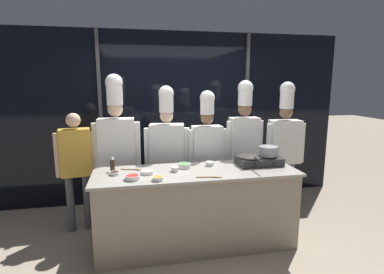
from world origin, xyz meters
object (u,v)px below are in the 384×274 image
Objects in this scene: prep_bowl_shrimp at (147,172)px; portable_stove at (259,161)px; serving_spoon_solid at (214,177)px; person_guest at (76,160)px; serving_spoon_slotted at (135,169)px; chef_head at (117,142)px; chef_sous at (167,147)px; stock_pot at (269,151)px; prep_bowl_scallions at (184,165)px; chef_pastry at (244,138)px; squeeze_bottle_soy at (112,164)px; prep_bowl_carrots at (158,178)px; prep_bowl_bell_pepper at (132,177)px; frying_pan at (250,156)px; chef_line at (207,147)px; chef_apprentice at (285,141)px; prep_bowl_chicken at (175,169)px; prep_bowl_noodles at (210,163)px; prep_bowl_soy_glaze at (114,173)px.

portable_stove is at bearing 4.23° from prep_bowl_shrimp.
serving_spoon_solid is 1.82m from person_guest.
chef_head reaches higher than serving_spoon_slotted.
chef_head reaches higher than chef_sous.
stock_pot is 1.06m from prep_bowl_scallions.
chef_pastry is at bearing 19.57° from serving_spoon_slotted.
stock_pot is 2.43m from person_guest.
squeeze_bottle_soy reaches higher than portable_stove.
prep_bowl_bell_pepper is at bearing 162.06° from prep_bowl_carrots.
chef_pastry is (0.16, 0.64, 0.10)m from frying_pan.
chef_sous is at bearing 111.20° from serving_spoon_solid.
chef_pastry reaches higher than chef_line.
chef_head is (-0.22, 0.54, 0.22)m from serving_spoon_slotted.
chef_pastry reaches higher than chef_apprentice.
prep_bowl_chicken is at bearing -11.34° from squeeze_bottle_soy.
chef_sous is (0.69, 0.57, 0.05)m from squeeze_bottle_soy.
chef_head reaches higher than frying_pan.
stock_pot is 2.60× the size of prep_bowl_noodles.
chef_sous is (0.21, 0.99, 0.11)m from prep_bowl_carrots.
prep_bowl_scallions is at bearing 20.03° from chef_apprentice.
prep_bowl_soy_glaze is at bearing 119.41° from person_guest.
prep_bowl_carrots is at bearing -164.49° from portable_stove.
stock_pot is 0.93× the size of serving_spoon_solid.
prep_bowl_soy_glaze is at bearing -78.70° from squeeze_bottle_soy.
prep_bowl_chicken is 0.71m from chef_sous.
prep_bowl_noodles is at bearing 173.93° from stock_pot.
prep_bowl_soy_glaze is 0.08× the size of person_guest.
chef_head reaches higher than person_guest.
prep_bowl_shrimp is 0.99× the size of prep_bowl_scallions.
prep_bowl_shrimp is 1.22× the size of prep_bowl_carrots.
prep_bowl_noodles is 1.70m from person_guest.
squeeze_bottle_soy is 0.26m from serving_spoon_slotted.
prep_bowl_carrots is 0.06× the size of chef_pastry.
prep_bowl_carrots is 0.43× the size of serving_spoon_solid.
prep_bowl_bell_pepper reaches higher than serving_spoon_solid.
squeeze_bottle_soy is 2.43m from chef_apprentice.
prep_bowl_soy_glaze is 0.06× the size of chef_apprentice.
stock_pot is 0.13× the size of chef_pastry.
chef_line is at bearing 79.93° from prep_bowl_noodles.
chef_apprentice reaches higher than stock_pot.
frying_pan reaches higher than serving_spoon_slotted.
prep_bowl_scallions is at bearing 7.69° from prep_bowl_soy_glaze.
prep_bowl_scallions is 0.81m from prep_bowl_soy_glaze.
prep_bowl_noodles is (-0.73, 0.08, -0.14)m from stock_pot.
serving_spoon_solid is (-0.67, -0.37, -0.04)m from portable_stove.
chef_apprentice is at bearing 20.44° from prep_bowl_bell_pepper.
stock_pot is at bearing 161.99° from chef_head.
stock_pot is 2.79× the size of prep_bowl_chicken.
prep_bowl_soy_glaze is 0.06× the size of chef_line.
person_guest is at bearing -1.65° from chef_line.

